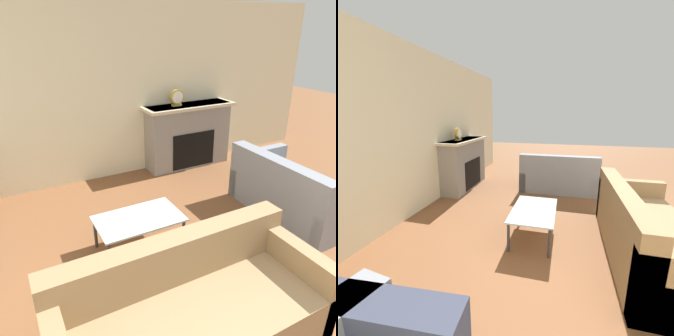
% 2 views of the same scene
% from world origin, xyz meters
% --- Properties ---
extents(wall_back, '(8.90, 0.06, 2.70)m').
position_xyz_m(wall_back, '(0.00, 4.27, 1.35)').
color(wall_back, beige).
rests_on(wall_back, ground_plane).
extents(fireplace, '(1.61, 0.47, 1.10)m').
position_xyz_m(fireplace, '(1.78, 4.03, 0.57)').
color(fireplace, gray).
rests_on(fireplace, ground_plane).
extents(couch_sectional, '(2.10, 0.89, 0.82)m').
position_xyz_m(couch_sectional, '(-0.07, 0.91, 0.29)').
color(couch_sectional, '#8C704C').
rests_on(couch_sectional, ground_plane).
extents(couch_loveseat, '(0.96, 1.59, 0.82)m').
position_xyz_m(couch_loveseat, '(2.16, 1.97, 0.29)').
color(couch_loveseat, gray).
rests_on(couch_loveseat, ground_plane).
extents(coffee_table, '(0.94, 0.57, 0.39)m').
position_xyz_m(coffee_table, '(0.06, 2.22, 0.35)').
color(coffee_table, '#333338').
rests_on(coffee_table, ground_plane).
extents(mantel_clock, '(0.23, 0.07, 0.26)m').
position_xyz_m(mantel_clock, '(1.55, 4.04, 1.23)').
color(mantel_clock, '#B79338').
rests_on(mantel_clock, fireplace).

